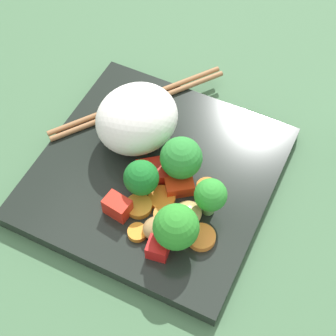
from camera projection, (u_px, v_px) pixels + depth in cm
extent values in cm
cube|color=#446C48|center=(156.00, 184.00, 60.52)|extent=(110.00, 110.00, 2.00)
cube|color=black|center=(155.00, 175.00, 58.99)|extent=(25.44, 25.44, 1.69)
ellipsoid|color=white|center=(137.00, 119.00, 58.03)|extent=(11.99, 11.54, 6.76)
cylinder|color=#64A250|center=(207.00, 204.00, 54.51)|extent=(1.61, 1.90, 2.56)
sphere|color=green|center=(211.00, 195.00, 52.36)|extent=(3.32, 3.32, 3.32)
cylinder|color=#79B351|center=(179.00, 237.00, 52.60)|extent=(1.79, 1.72, 2.21)
sphere|color=green|center=(176.00, 227.00, 50.53)|extent=(4.51, 4.51, 4.51)
cylinder|color=#7CBA50|center=(179.00, 169.00, 57.41)|extent=(1.62, 1.63, 1.72)
sphere|color=#2E8A36|center=(181.00, 158.00, 55.21)|extent=(4.46, 4.46, 4.46)
cylinder|color=#6EA142|center=(139.00, 187.00, 56.16)|extent=(1.58, 1.56, 1.57)
sphere|color=#1A7128|center=(139.00, 177.00, 54.35)|extent=(3.69, 3.69, 3.69)
cylinder|color=orange|center=(168.00, 215.00, 54.83)|extent=(3.88, 3.88, 0.55)
cylinder|color=orange|center=(208.00, 186.00, 56.73)|extent=(3.33, 3.33, 0.74)
cylinder|color=orange|center=(139.00, 206.00, 55.32)|extent=(3.55, 3.55, 0.72)
cylinder|color=orange|center=(162.00, 198.00, 55.97)|extent=(3.35, 3.35, 0.59)
cylinder|color=orange|center=(201.00, 237.00, 53.27)|extent=(3.21, 3.21, 0.77)
cylinder|color=orange|center=(137.00, 232.00, 53.65)|extent=(2.27, 2.27, 0.64)
cube|color=red|center=(154.00, 173.00, 57.18)|extent=(4.08, 4.11, 1.53)
cube|color=red|center=(118.00, 207.00, 54.46)|extent=(2.28, 2.92, 2.17)
cube|color=red|center=(158.00, 248.00, 52.01)|extent=(2.18, 2.32, 1.83)
cube|color=red|center=(179.00, 185.00, 56.32)|extent=(3.54, 3.72, 1.49)
ellipsoid|color=tan|center=(157.00, 228.00, 53.14)|extent=(3.86, 3.92, 2.02)
ellipsoid|color=tan|center=(187.00, 214.00, 54.14)|extent=(4.14, 4.06, 1.90)
cylinder|color=#9E6B42|center=(137.00, 100.00, 63.63)|extent=(18.09, 14.33, 0.62)
cylinder|color=#9E6B42|center=(140.00, 105.00, 63.18)|extent=(18.09, 14.33, 0.62)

